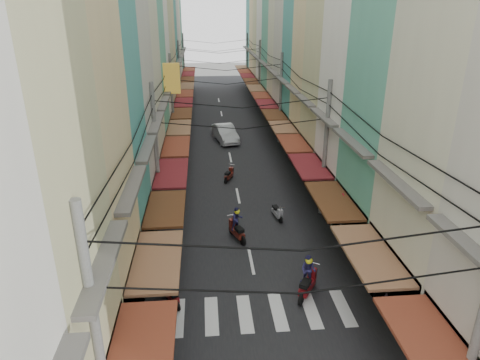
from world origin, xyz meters
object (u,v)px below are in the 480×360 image
bicycle (399,265)px  traffic_sign (342,208)px  white_car (225,141)px  market_umbrella (427,269)px

bicycle → traffic_sign: size_ratio=0.52×
white_car → traffic_sign: traffic_sign is taller
white_car → bicycle: (7.45, -21.81, 0.00)m
traffic_sign → bicycle: bearing=-37.4°
white_car → market_umbrella: market_umbrella is taller
bicycle → white_car: bearing=20.5°
market_umbrella → traffic_sign: (-1.85, 5.43, 0.17)m
white_car → market_umbrella: (6.77, -25.31, 2.12)m
market_umbrella → bicycle: bearing=79.1°
bicycle → traffic_sign: bearing=54.2°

